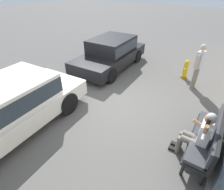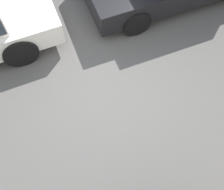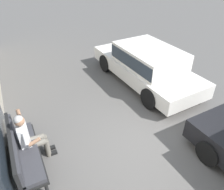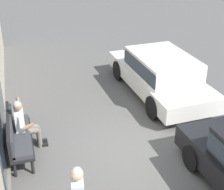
# 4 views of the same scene
# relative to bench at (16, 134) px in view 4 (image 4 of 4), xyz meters

# --- Properties ---
(ground_plane) EXTENTS (60.00, 60.00, 0.00)m
(ground_plane) POSITION_rel_bench_xyz_m (-0.58, -2.90, -0.57)
(ground_plane) COLOR #565451
(bench) EXTENTS (1.91, 0.55, 1.00)m
(bench) POSITION_rel_bench_xyz_m (0.00, 0.00, 0.00)
(bench) COLOR black
(bench) RESTS_ON ground_plane
(person_on_phone) EXTENTS (0.73, 0.74, 1.33)m
(person_on_phone) POSITION_rel_bench_xyz_m (0.23, -0.22, 0.13)
(person_on_phone) COLOR #6B665B
(person_on_phone) RESTS_ON ground_plane
(parked_car_mid) EXTENTS (4.78, 2.16, 1.39)m
(parked_car_mid) POSITION_rel_bench_xyz_m (2.07, -4.66, 0.20)
(parked_car_mid) COLOR white
(parked_car_mid) RESTS_ON ground_plane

